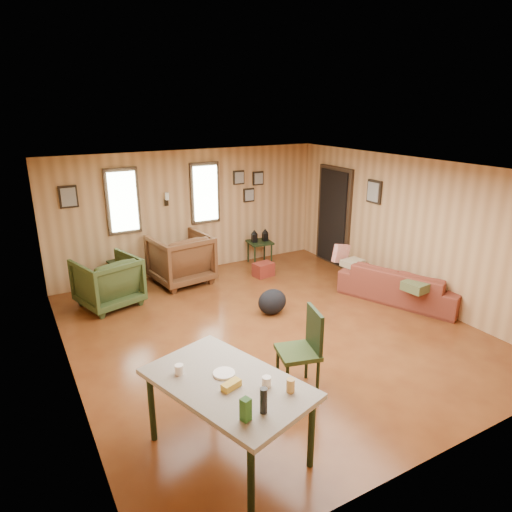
{
  "coord_description": "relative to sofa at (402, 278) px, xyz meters",
  "views": [
    {
      "loc": [
        -3.18,
        -5.24,
        3.22
      ],
      "look_at": [
        0.0,
        0.4,
        1.05
      ],
      "focal_mm": 32.0,
      "sensor_mm": 36.0,
      "label": 1
    }
  ],
  "objects": [
    {
      "name": "room",
      "position": [
        -2.37,
        0.44,
        0.81
      ],
      "size": [
        5.54,
        6.04,
        2.44
      ],
      "color": "brown",
      "rests_on": "ground"
    },
    {
      "name": "dining_table",
      "position": [
        -4.17,
        -1.82,
        0.33
      ],
      "size": [
        1.36,
        1.78,
        1.03
      ],
      "rotation": [
        0.0,
        0.0,
        0.3
      ],
      "color": "gray",
      "rests_on": "ground"
    },
    {
      "name": "dining_chair",
      "position": [
        -2.94,
        -1.28,
        0.17
      ],
      "size": [
        0.56,
        0.56,
        1.01
      ],
      "rotation": [
        0.0,
        0.0,
        -0.26
      ],
      "color": "#323F1D",
      "rests_on": "ground"
    },
    {
      "name": "sofa",
      "position": [
        0.0,
        0.0,
        0.0
      ],
      "size": [
        1.34,
        2.1,
        0.79
      ],
      "primitive_type": "imported",
      "rotation": [
        0.0,
        0.0,
        1.97
      ],
      "color": "maroon",
      "rests_on": "ground"
    },
    {
      "name": "end_table",
      "position": [
        -3.97,
        2.89,
        -0.04
      ],
      "size": [
        0.57,
        0.53,
        0.63
      ],
      "rotation": [
        0.0,
        0.0,
        0.18
      ],
      "color": "black",
      "rests_on": "ground"
    },
    {
      "name": "backpack",
      "position": [
        -2.21,
        0.62,
        -0.19
      ],
      "size": [
        0.57,
        0.5,
        0.41
      ],
      "rotation": [
        0.0,
        0.0,
        0.34
      ],
      "color": "black",
      "rests_on": "ground"
    },
    {
      "name": "recliner_brown",
      "position": [
        -2.98,
        2.63,
        0.12
      ],
      "size": [
        1.11,
        1.05,
        1.03
      ],
      "primitive_type": "imported",
      "rotation": [
        0.0,
        0.0,
        3.26
      ],
      "color": "#543019",
      "rests_on": "ground"
    },
    {
      "name": "cooler",
      "position": [
        -1.48,
        2.15,
        -0.26
      ],
      "size": [
        0.41,
        0.31,
        0.27
      ],
      "rotation": [
        0.0,
        0.0,
        0.13
      ],
      "color": "maroon",
      "rests_on": "ground"
    },
    {
      "name": "side_table",
      "position": [
        -1.17,
        2.82,
        0.11
      ],
      "size": [
        0.52,
        0.52,
        0.75
      ],
      "rotation": [
        0.0,
        0.0,
        -0.12
      ],
      "color": "black",
      "rests_on": "ground"
    },
    {
      "name": "recliner_green",
      "position": [
        -4.41,
        2.24,
        0.07
      ],
      "size": [
        1.1,
        1.06,
        0.93
      ],
      "primitive_type": "imported",
      "rotation": [
        0.0,
        0.0,
        -2.86
      ],
      "color": "#323F1D",
      "rests_on": "ground"
    },
    {
      "name": "sofa_pillows",
      "position": [
        -0.3,
        0.24,
        0.11
      ],
      "size": [
        0.64,
        1.92,
        0.39
      ],
      "rotation": [
        0.0,
        0.0,
        0.11
      ],
      "color": "#4B512D",
      "rests_on": "sofa"
    }
  ]
}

